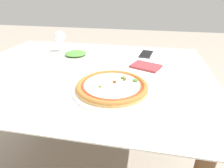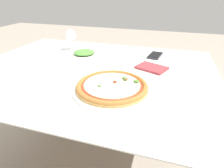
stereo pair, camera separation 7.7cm
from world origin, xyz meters
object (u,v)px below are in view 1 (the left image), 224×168
object	(u,v)px
cell_phone	(146,54)
side_plate	(76,55)
pizza_plate	(112,87)
wine_glass_far_left	(60,37)
dining_table	(86,85)
fork	(31,64)

from	to	relation	value
cell_phone	side_plate	distance (m)	0.45
pizza_plate	wine_glass_far_left	xyz separation A→B (m)	(-0.44, 0.47, 0.08)
pizza_plate	cell_phone	distance (m)	0.52
wine_glass_far_left	cell_phone	distance (m)	0.57
dining_table	pizza_plate	bearing A→B (deg)	-46.55
cell_phone	wine_glass_far_left	bearing A→B (deg)	-176.73
dining_table	side_plate	distance (m)	0.25
side_plate	pizza_plate	bearing A→B (deg)	-51.60
fork	side_plate	distance (m)	0.27
fork	side_plate	world-z (taller)	side_plate
wine_glass_far_left	dining_table	bearing A→B (deg)	-47.34
wine_glass_far_left	pizza_plate	bearing A→B (deg)	-47.02
pizza_plate	side_plate	world-z (taller)	pizza_plate
cell_phone	side_plate	world-z (taller)	side_plate
pizza_plate	side_plate	bearing A→B (deg)	128.40
dining_table	wine_glass_far_left	distance (m)	0.42
fork	wine_glass_far_left	distance (m)	0.28
dining_table	pizza_plate	distance (m)	0.28
fork	wine_glass_far_left	bearing A→B (deg)	75.42
dining_table	wine_glass_far_left	size ratio (longest dim) A/B	9.42
fork	pizza_plate	bearing A→B (deg)	-22.65
fork	side_plate	size ratio (longest dim) A/B	0.74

